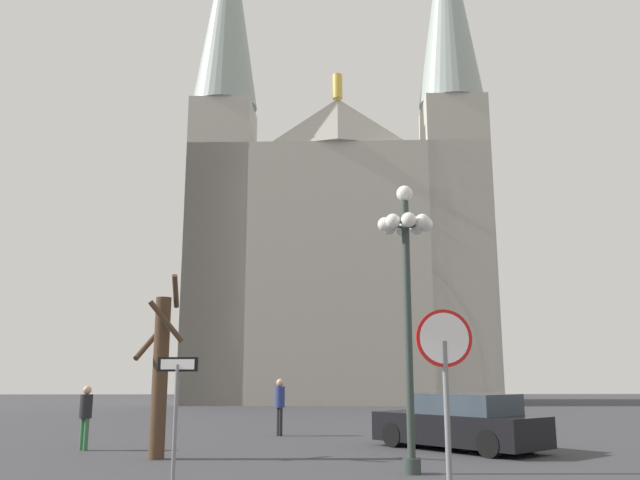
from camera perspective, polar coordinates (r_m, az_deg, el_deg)
cathedral at (r=47.99m, az=1.62°, el=-0.16°), size 21.44×13.12×37.71m
stop_sign at (r=9.47m, az=10.88°, el=-10.98°), size 0.81×0.11×2.82m
one_way_arrow_sign at (r=11.95m, az=-12.46°, el=-13.66°), size 0.72×0.13×2.22m
street_lamp at (r=13.75m, az=7.57°, el=-2.83°), size 1.17×1.17×5.89m
bare_tree at (r=16.21m, az=-13.78°, el=-11.07°), size 1.18×1.17×4.29m
parked_car_near_black at (r=18.05m, az=12.07°, el=-15.36°), size 4.24×4.68×1.43m
pedestrian_walking at (r=18.59m, az=-19.77°, el=-13.89°), size 0.32×0.32×1.63m
pedestrian_standing at (r=21.72m, az=-3.53°, el=-13.85°), size 0.32×0.32×1.78m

